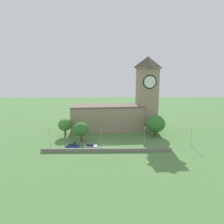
% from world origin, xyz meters
% --- Properties ---
extents(ground_plane, '(200.00, 200.00, 0.00)m').
position_xyz_m(ground_plane, '(0.00, 15.00, 0.00)').
color(ground_plane, '#517F42').
extents(church, '(37.60, 12.90, 31.05)m').
position_xyz_m(church, '(6.64, 18.93, 9.52)').
color(church, gray).
rests_on(church, ground).
extents(quay_barrier, '(42.47, 0.70, 1.19)m').
position_xyz_m(quay_barrier, '(0.00, -5.85, 0.59)').
color(quay_barrier, gray).
rests_on(quay_barrier, ground).
extents(car_blue, '(4.40, 2.82, 1.79)m').
position_xyz_m(car_blue, '(-11.49, -2.66, 0.90)').
color(car_blue, '#233D9E').
rests_on(car_blue, ground).
extents(car_silver, '(4.45, 2.28, 1.86)m').
position_xyz_m(car_silver, '(-5.36, -3.34, 0.94)').
color(car_silver, silver).
rests_on(car_silver, ground).
extents(streetlamp_west_end, '(0.44, 0.44, 7.15)m').
position_xyz_m(streetlamp_west_end, '(-19.45, -0.89, 4.76)').
color(streetlamp_west_end, '#9EA0A5').
rests_on(streetlamp_west_end, ground).
extents(streetlamp_west_mid, '(0.44, 0.44, 6.07)m').
position_xyz_m(streetlamp_west_mid, '(-2.01, 0.15, 4.14)').
color(streetlamp_west_mid, '#9EA0A5').
rests_on(streetlamp_west_mid, ground).
extents(streetlamp_central, '(0.44, 0.44, 6.66)m').
position_xyz_m(streetlamp_central, '(13.15, -0.46, 4.48)').
color(streetlamp_central, '#9EA0A5').
rests_on(streetlamp_central, ground).
extents(streetlamp_east_mid, '(0.44, 0.44, 7.15)m').
position_xyz_m(streetlamp_east_mid, '(29.43, -0.77, 4.76)').
color(streetlamp_east_mid, '#9EA0A5').
rests_on(streetlamp_east_mid, ground).
extents(tree_riverside_west, '(5.51, 5.51, 7.34)m').
position_xyz_m(tree_riverside_west, '(-9.27, 3.74, 4.82)').
color(tree_riverside_west, brown).
rests_on(tree_riverside_west, ground).
extents(tree_riverside_east, '(7.47, 7.47, 8.43)m').
position_xyz_m(tree_riverside_east, '(19.10, 9.78, 5.04)').
color(tree_riverside_east, brown).
rests_on(tree_riverside_east, ground).
extents(tree_by_tower, '(5.30, 5.30, 7.12)m').
position_xyz_m(tree_by_tower, '(-16.37, 10.09, 4.70)').
color(tree_by_tower, brown).
rests_on(tree_by_tower, ground).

